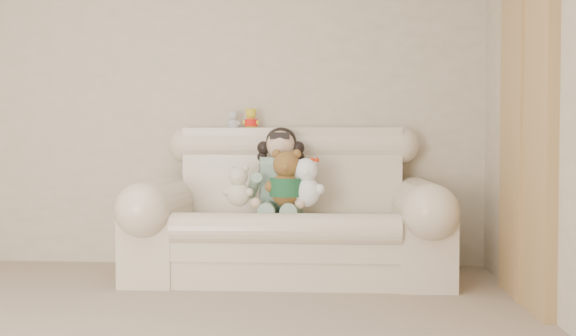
% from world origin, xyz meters
% --- Properties ---
extents(wall_back, '(4.50, 0.00, 4.50)m').
position_xyz_m(wall_back, '(0.00, 2.50, 1.30)').
color(wall_back, beige).
rests_on(wall_back, ground).
extents(sofa, '(2.10, 0.95, 1.03)m').
position_xyz_m(sofa, '(0.84, 2.00, 0.52)').
color(sofa, beige).
rests_on(sofa, floor).
extents(door_panel, '(0.06, 0.90, 2.10)m').
position_xyz_m(door_panel, '(2.22, 1.40, 1.05)').
color(door_panel, '#A17545').
rests_on(door_panel, floor).
extents(seated_child, '(0.44, 0.51, 0.62)m').
position_xyz_m(seated_child, '(0.77, 2.08, 0.73)').
color(seated_child, '#307653').
rests_on(seated_child, sofa).
extents(brown_teddy, '(0.34, 0.29, 0.44)m').
position_xyz_m(brown_teddy, '(0.83, 1.87, 0.72)').
color(brown_teddy, brown).
rests_on(brown_teddy, sofa).
extents(white_cat, '(0.28, 0.24, 0.38)m').
position_xyz_m(white_cat, '(0.95, 1.87, 0.69)').
color(white_cat, white).
rests_on(white_cat, sofa).
extents(cream_teddy, '(0.23, 0.19, 0.32)m').
position_xyz_m(cream_teddy, '(0.51, 1.86, 0.66)').
color(cream_teddy, beige).
rests_on(cream_teddy, sofa).
extents(yellow_mini_bear, '(0.13, 0.10, 0.19)m').
position_xyz_m(yellow_mini_bear, '(0.53, 2.36, 1.11)').
color(yellow_mini_bear, yellow).
rests_on(yellow_mini_bear, sofa).
extents(grey_mini_plush, '(0.12, 0.09, 0.17)m').
position_xyz_m(grey_mini_plush, '(0.41, 2.36, 1.10)').
color(grey_mini_plush, silver).
rests_on(grey_mini_plush, sofa).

